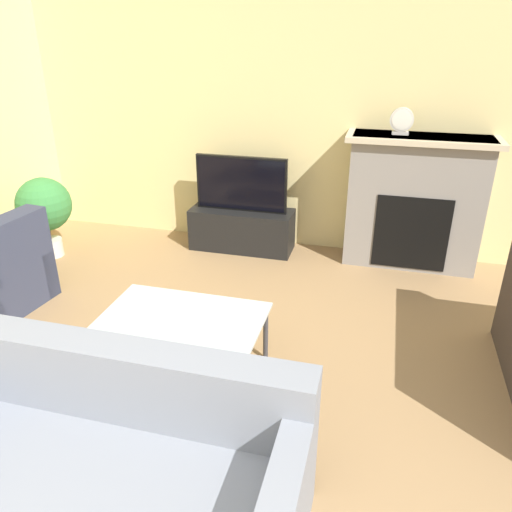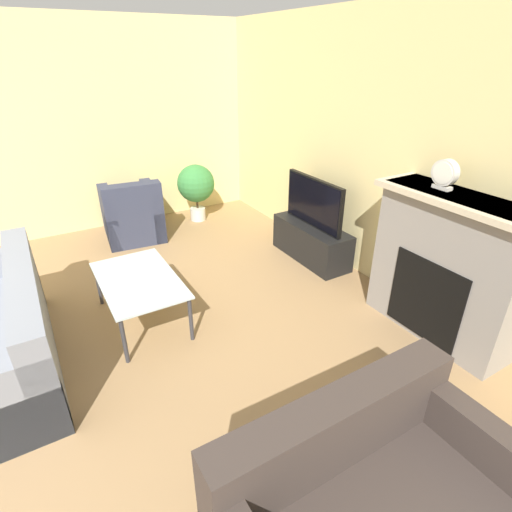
{
  "view_description": "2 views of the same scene",
  "coord_description": "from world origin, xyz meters",
  "px_view_note": "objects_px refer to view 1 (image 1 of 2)",
  "views": [
    {
      "loc": [
        0.89,
        -0.49,
        2.2
      ],
      "look_at": [
        0.06,
        2.66,
        0.68
      ],
      "focal_mm": 35.0,
      "sensor_mm": 36.0,
      "label": 1
    },
    {
      "loc": [
        2.9,
        1.45,
        2.28
      ],
      "look_at": [
        0.35,
        2.96,
        0.75
      ],
      "focal_mm": 28.0,
      "sensor_mm": 36.0,
      "label": 2
    }
  ],
  "objects_px": {
    "tv": "(241,184)",
    "coffee_table": "(183,322)",
    "couch_sectional": "(101,485)",
    "potted_plant": "(44,207)",
    "mantel_clock": "(402,121)"
  },
  "relations": [
    {
      "from": "couch_sectional",
      "to": "mantel_clock",
      "type": "height_order",
      "value": "mantel_clock"
    },
    {
      "from": "coffee_table",
      "to": "potted_plant",
      "type": "distance_m",
      "value": 2.55
    },
    {
      "from": "coffee_table",
      "to": "potted_plant",
      "type": "relative_size",
      "value": 1.28
    },
    {
      "from": "couch_sectional",
      "to": "coffee_table",
      "type": "distance_m",
      "value": 1.21
    },
    {
      "from": "potted_plant",
      "to": "mantel_clock",
      "type": "xyz_separation_m",
      "value": [
        3.37,
        0.76,
        0.87
      ]
    },
    {
      "from": "coffee_table",
      "to": "tv",
      "type": "bearing_deg",
      "value": 95.9
    },
    {
      "from": "potted_plant",
      "to": "couch_sectional",
      "type": "bearing_deg",
      "value": -50.76
    },
    {
      "from": "potted_plant",
      "to": "mantel_clock",
      "type": "relative_size",
      "value": 3.45
    },
    {
      "from": "couch_sectional",
      "to": "mantel_clock",
      "type": "relative_size",
      "value": 7.7
    },
    {
      "from": "tv",
      "to": "couch_sectional",
      "type": "relative_size",
      "value": 0.51
    },
    {
      "from": "couch_sectional",
      "to": "coffee_table",
      "type": "height_order",
      "value": "couch_sectional"
    },
    {
      "from": "tv",
      "to": "coffee_table",
      "type": "relative_size",
      "value": 0.89
    },
    {
      "from": "coffee_table",
      "to": "potted_plant",
      "type": "height_order",
      "value": "potted_plant"
    },
    {
      "from": "tv",
      "to": "potted_plant",
      "type": "relative_size",
      "value": 1.14
    },
    {
      "from": "tv",
      "to": "potted_plant",
      "type": "xyz_separation_m",
      "value": [
        -1.87,
        -0.69,
        -0.18
      ]
    }
  ]
}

